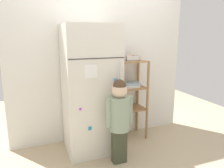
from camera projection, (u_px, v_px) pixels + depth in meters
The scene contains 6 objects.
ground_plane at pixel (110, 145), 3.21m from camera, with size 6.00×6.00×0.00m, color tan.
kitchen_wall_back at pixel (101, 67), 3.30m from camera, with size 2.73×0.03×2.21m, color silver.
refrigerator at pixel (91, 90), 2.95m from camera, with size 0.70×0.66×1.71m.
child_standing at pixel (119, 113), 2.65m from camera, with size 0.34×0.25×1.07m.
pantry_shelf_unit at pixel (131, 92), 3.34m from camera, with size 0.44×0.35×1.21m.
fruit_bin at pixel (131, 58), 3.25m from camera, with size 0.22×0.15×0.08m.
Camera 1 is at (-1.02, -2.76, 1.57)m, focal length 35.13 mm.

